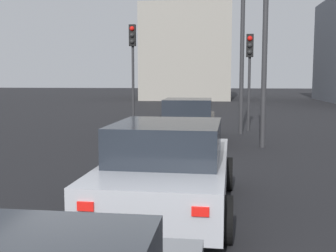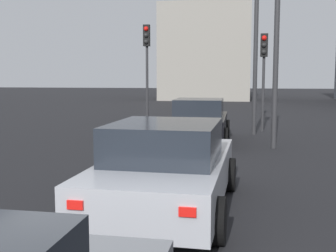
# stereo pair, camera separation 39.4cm
# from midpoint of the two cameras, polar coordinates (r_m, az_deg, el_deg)

# --- Properties ---
(car_black_lead) EXTENTS (4.04, 1.98, 1.46)m
(car_black_lead) POSITION_cam_midpoint_polar(r_m,az_deg,el_deg) (14.49, 1.90, 0.69)
(car_black_lead) COLOR black
(car_black_lead) RESTS_ON ground_plane
(car_silver_second) EXTENTS (4.46, 2.21, 1.47)m
(car_silver_second) POSITION_cam_midpoint_polar(r_m,az_deg,el_deg) (7.03, -1.51, -5.53)
(car_silver_second) COLOR #A8AAB2
(car_silver_second) RESTS_ON ground_plane
(traffic_light_near_left) EXTENTS (0.32, 0.30, 3.87)m
(traffic_light_near_left) POSITION_cam_midpoint_polar(r_m,az_deg,el_deg) (17.54, 10.15, 8.42)
(traffic_light_near_left) COLOR #2D2D30
(traffic_light_near_left) RESTS_ON ground_plane
(traffic_light_near_right) EXTENTS (0.32, 0.28, 4.39)m
(traffic_light_near_right) POSITION_cam_midpoint_polar(r_m,az_deg,el_deg) (18.62, -5.34, 9.47)
(traffic_light_near_right) COLOR #2D2D30
(traffic_light_near_right) RESTS_ON ground_plane
(street_lamp_kerbside) EXTENTS (0.56, 0.36, 7.11)m
(street_lamp_kerbside) POSITION_cam_midpoint_polar(r_m,az_deg,el_deg) (16.62, 9.20, 13.44)
(street_lamp_kerbside) COLOR #2D2D30
(street_lamp_kerbside) RESTS_ON ground_plane
(street_lamp_far) EXTENTS (0.56, 0.36, 6.68)m
(street_lamp_far) POSITION_cam_midpoint_polar(r_m,az_deg,el_deg) (13.60, 12.00, 13.98)
(street_lamp_far) COLOR #2D2D30
(street_lamp_far) RESTS_ON ground_plane
(building_facade_center) EXTENTS (9.65, 8.39, 8.92)m
(building_facade_center) POSITION_cam_midpoint_polar(r_m,az_deg,el_deg) (43.61, 2.34, 9.53)
(building_facade_center) COLOR gray
(building_facade_center) RESTS_ON ground_plane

